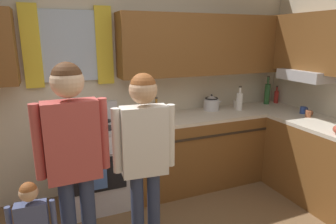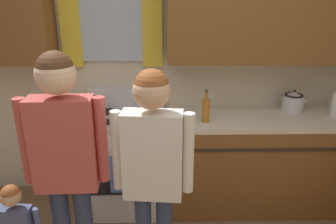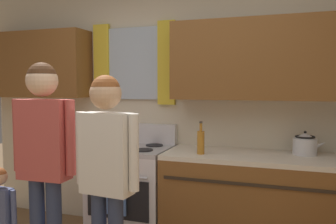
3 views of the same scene
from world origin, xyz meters
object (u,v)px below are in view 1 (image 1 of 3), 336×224
(bottle_milk_white, at_px, (239,101))
(adult_holding_child, at_px, (73,149))
(bottle_oil_amber, at_px, (156,113))
(adult_in_plaid, at_px, (144,148))
(bottle_wine_green, at_px, (267,93))
(mug_cobalt_blue, at_px, (303,110))
(bottle_sauce_red, at_px, (276,96))
(mug_ceramic_white, at_px, (237,104))
(stove_oven, at_px, (91,165))
(stovetop_kettle, at_px, (211,103))
(cup_terracotta, at_px, (309,114))

(bottle_milk_white, distance_m, adult_holding_child, 2.35)
(bottle_oil_amber, relative_size, adult_in_plaid, 0.18)
(bottle_milk_white, bearing_deg, bottle_wine_green, 15.18)
(mug_cobalt_blue, bearing_deg, bottle_sauce_red, 78.73)
(mug_ceramic_white, bearing_deg, stove_oven, -175.84)
(bottle_oil_amber, height_order, stovetop_kettle, bottle_oil_amber)
(adult_in_plaid, bearing_deg, adult_holding_child, 177.30)
(cup_terracotta, bearing_deg, mug_ceramic_white, 123.57)
(bottle_wine_green, relative_size, cup_terracotta, 3.62)
(mug_ceramic_white, bearing_deg, bottle_wine_green, 1.01)
(bottle_wine_green, relative_size, mug_cobalt_blue, 3.43)
(bottle_sauce_red, height_order, mug_ceramic_white, bottle_sauce_red)
(bottle_oil_amber, distance_m, cup_terracotta, 1.81)
(bottle_oil_amber, relative_size, bottle_sauce_red, 1.16)
(stove_oven, height_order, bottle_milk_white, bottle_milk_white)
(stove_oven, bearing_deg, stovetop_kettle, 5.01)
(cup_terracotta, relative_size, stovetop_kettle, 0.40)
(bottle_oil_amber, height_order, bottle_sauce_red, bottle_oil_amber)
(mug_cobalt_blue, bearing_deg, stove_oven, 169.77)
(bottle_milk_white, xyz_separation_m, adult_holding_child, (-2.14, -0.99, 0.03))
(bottle_sauce_red, xyz_separation_m, bottle_milk_white, (-0.75, -0.16, 0.03))
(stove_oven, xyz_separation_m, mug_ceramic_white, (1.96, 0.14, 0.48))
(bottle_milk_white, height_order, adult_holding_child, adult_holding_child)
(stove_oven, bearing_deg, bottle_sauce_red, 3.28)
(stove_oven, height_order, mug_ceramic_white, stove_oven)
(bottle_sauce_red, height_order, mug_cobalt_blue, bottle_sauce_red)
(bottle_oil_amber, distance_m, mug_cobalt_blue, 1.84)
(bottle_wine_green, distance_m, mug_ceramic_white, 0.52)
(cup_terracotta, height_order, adult_in_plaid, adult_in_plaid)
(stove_oven, relative_size, mug_ceramic_white, 8.76)
(bottle_milk_white, bearing_deg, stove_oven, 179.84)
(bottle_sauce_red, relative_size, mug_cobalt_blue, 2.14)
(adult_holding_child, bearing_deg, stovetop_kettle, 32.02)
(stove_oven, xyz_separation_m, bottle_wine_green, (2.48, 0.15, 0.58))
(stove_oven, bearing_deg, bottle_wine_green, 3.51)
(stove_oven, distance_m, adult_in_plaid, 1.18)
(bottle_wine_green, distance_m, stovetop_kettle, 0.91)
(bottle_wine_green, bearing_deg, cup_terracotta, -91.57)
(bottle_wine_green, relative_size, mug_ceramic_white, 3.14)
(mug_ceramic_white, xyz_separation_m, adult_holding_child, (-2.20, -1.14, 0.10))
(bottle_oil_amber, bearing_deg, mug_ceramic_white, 12.30)
(mug_cobalt_blue, xyz_separation_m, mug_ceramic_white, (-0.56, 0.60, 0.00))
(bottle_sauce_red, distance_m, stovetop_kettle, 1.07)
(cup_terracotta, height_order, adult_holding_child, adult_holding_child)
(bottle_wine_green, xyz_separation_m, cup_terracotta, (-0.02, -0.75, -0.11))
(bottle_milk_white, distance_m, cup_terracotta, 0.82)
(stove_oven, bearing_deg, cup_terracotta, -13.70)
(mug_cobalt_blue, xyz_separation_m, stovetop_kettle, (-0.95, 0.59, 0.05))
(stove_oven, height_order, bottle_oil_amber, bottle_oil_amber)
(bottle_milk_white, distance_m, stovetop_kettle, 0.36)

